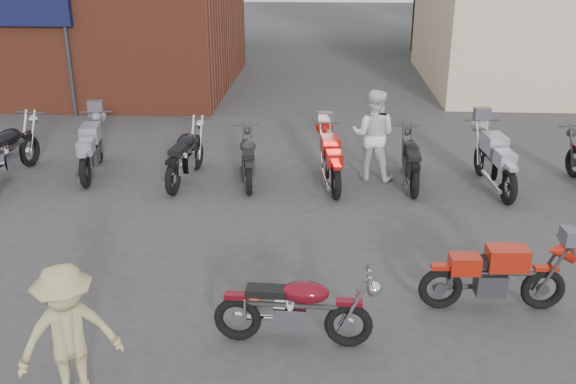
# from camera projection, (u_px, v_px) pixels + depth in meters

# --- Properties ---
(ground) EXTENTS (90.00, 90.00, 0.00)m
(ground) POSITION_uv_depth(u_px,v_px,m) (312.00, 326.00, 8.00)
(ground) COLOR #343436
(brick_building) EXTENTS (12.00, 8.00, 4.00)m
(brick_building) POSITION_uv_depth(u_px,v_px,m) (45.00, 23.00, 20.76)
(brick_building) COLOR brown
(brick_building) RESTS_ON ground
(vintage_motorcycle) EXTENTS (1.84, 0.68, 1.05)m
(vintage_motorcycle) POSITION_uv_depth(u_px,v_px,m) (296.00, 305.00, 7.48)
(vintage_motorcycle) COLOR #5C0B15
(vintage_motorcycle) RESTS_ON ground
(sportbike) EXTENTS (1.85, 0.68, 1.06)m
(sportbike) POSITION_uv_depth(u_px,v_px,m) (497.00, 272.00, 8.20)
(sportbike) COLOR #A91E0E
(sportbike) RESTS_ON ground
(helmet) EXTENTS (0.27, 0.27, 0.21)m
(helmet) POSITION_uv_depth(u_px,v_px,m) (253.00, 298.00, 8.42)
(helmet) COLOR red
(helmet) RESTS_ON ground
(person_light) EXTENTS (1.02, 0.88, 1.82)m
(person_light) POSITION_uv_depth(u_px,v_px,m) (373.00, 135.00, 12.65)
(person_light) COLOR silver
(person_light) RESTS_ON ground
(person_tan) EXTENTS (1.19, 1.02, 1.59)m
(person_tan) POSITION_uv_depth(u_px,v_px,m) (69.00, 338.00, 6.39)
(person_tan) COLOR tan
(person_tan) RESTS_ON ground
(row_bike_0) EXTENTS (0.97, 2.23, 1.25)m
(row_bike_0) POSITION_uv_depth(u_px,v_px,m) (7.00, 148.00, 12.76)
(row_bike_0) COLOR black
(row_bike_0) RESTS_ON ground
(row_bike_1) EXTENTS (1.03, 2.17, 1.21)m
(row_bike_1) POSITION_uv_depth(u_px,v_px,m) (91.00, 146.00, 12.99)
(row_bike_1) COLOR gray
(row_bike_1) RESTS_ON ground
(row_bike_2) EXTENTS (0.90, 2.11, 1.19)m
(row_bike_2) POSITION_uv_depth(u_px,v_px,m) (185.00, 152.00, 12.62)
(row_bike_2) COLOR black
(row_bike_2) RESTS_ON ground
(row_bike_3) EXTENTS (0.86, 1.92, 1.07)m
(row_bike_3) POSITION_uv_depth(u_px,v_px,m) (248.00, 156.00, 12.59)
(row_bike_3) COLOR black
(row_bike_3) RESTS_ON ground
(row_bike_4) EXTENTS (0.91, 2.04, 1.14)m
(row_bike_4) POSITION_uv_depth(u_px,v_px,m) (331.00, 157.00, 12.41)
(row_bike_4) COLOR #A7130D
(row_bike_4) RESTS_ON ground
(row_bike_5) EXTENTS (0.64, 1.90, 1.10)m
(row_bike_5) POSITION_uv_depth(u_px,v_px,m) (411.00, 158.00, 12.45)
(row_bike_5) COLOR black
(row_bike_5) RESTS_ON ground
(row_bike_6) EXTENTS (0.90, 2.20, 1.24)m
(row_bike_6) POSITION_uv_depth(u_px,v_px,m) (495.00, 158.00, 12.23)
(row_bike_6) COLOR #9392A0
(row_bike_6) RESTS_ON ground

